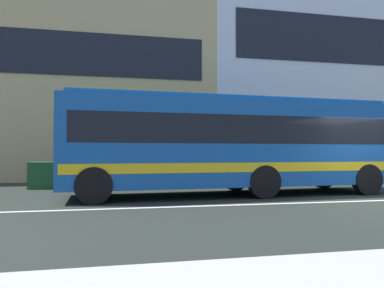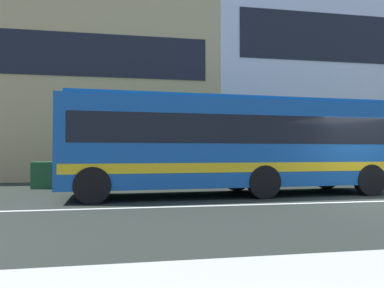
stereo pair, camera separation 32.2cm
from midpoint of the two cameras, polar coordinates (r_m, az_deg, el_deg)
hedge_row_far at (r=16.54m, az=14.51°, el=-4.33°), size 20.60×1.10×1.02m
apartment_block_left at (r=23.68m, az=-23.32°, el=8.09°), size 20.41×9.88×10.44m
apartment_block_right at (r=29.13m, az=27.18°, el=9.04°), size 25.16×9.88×13.12m
transit_bus at (r=11.95m, az=6.77°, el=0.27°), size 10.72×3.13×3.11m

